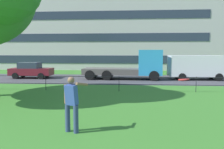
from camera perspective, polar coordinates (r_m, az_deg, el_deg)
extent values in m
cube|color=#424247|center=(21.59, 2.60, -1.13)|extent=(80.00, 7.86, 0.01)
cylinder|color=black|center=(15.92, -16.26, -2.00)|extent=(0.04, 0.04, 1.00)
cylinder|color=black|center=(14.91, 1.76, -2.28)|extent=(0.04, 0.04, 1.00)
cylinder|color=black|center=(15.49, 20.32, -2.34)|extent=(0.04, 0.04, 1.00)
cylinder|color=black|center=(14.92, 1.76, -2.47)|extent=(39.45, 0.03, 0.03)
cylinder|color=black|center=(14.86, 1.77, -0.56)|extent=(39.45, 0.03, 0.03)
cylinder|color=navy|center=(7.61, -11.05, -10.63)|extent=(0.16, 0.16, 0.90)
cylinder|color=navy|center=(7.43, -9.03, -11.00)|extent=(0.16, 0.16, 0.90)
cube|color=#334C99|center=(7.33, -10.16, -5.05)|extent=(0.44, 0.40, 0.66)
sphere|color=brown|center=(7.26, -10.22, -1.40)|extent=(0.22, 0.22, 0.22)
cylinder|color=brown|center=(7.42, -7.57, -2.41)|extent=(0.31, 0.62, 0.20)
cylinder|color=brown|center=(7.46, -11.57, -4.81)|extent=(0.09, 0.09, 0.62)
cylinder|color=red|center=(6.05, 17.54, -1.20)|extent=(0.38, 0.38, 0.05)
cube|color=maroon|center=(23.58, -19.52, 0.68)|extent=(4.03, 1.78, 0.68)
cube|color=#2D3847|center=(23.59, -19.90, 2.18)|extent=(1.93, 1.56, 0.56)
cylinder|color=black|center=(23.91, -16.00, 0.04)|extent=(0.60, 0.21, 0.60)
cylinder|color=black|center=(22.40, -17.36, -0.37)|extent=(0.60, 0.21, 0.60)
cylinder|color=black|center=(24.84, -21.41, 0.07)|extent=(0.60, 0.21, 0.60)
cylinder|color=black|center=(23.39, -23.06, -0.32)|extent=(0.60, 0.21, 0.60)
cube|color=#2D99D1|center=(21.41, 9.49, 3.03)|extent=(2.18, 2.37, 2.30)
cube|color=#283342|center=(21.47, 11.89, 3.91)|extent=(0.18, 1.84, 0.87)
cube|color=#56514C|center=(21.59, -0.27, 0.81)|extent=(5.28, 2.48, 0.56)
cylinder|color=black|center=(22.57, 10.10, 0.23)|extent=(0.91, 0.33, 0.90)
cylinder|color=black|center=(20.46, 10.47, -0.34)|extent=(0.91, 0.33, 0.90)
cylinder|color=black|center=(22.69, -0.61, 0.34)|extent=(0.91, 0.33, 0.90)
cylinder|color=black|center=(20.60, -1.33, -0.20)|extent=(0.91, 0.33, 0.90)
cylinder|color=black|center=(22.93, -4.48, 0.38)|extent=(0.91, 0.33, 0.90)
cylinder|color=black|center=(20.87, -5.58, -0.15)|extent=(0.91, 0.33, 0.90)
cube|color=white|center=(22.38, 20.37, 2.07)|extent=(5.05, 2.10, 1.90)
cube|color=#283342|center=(23.04, 25.15, 2.81)|extent=(0.17, 1.67, 0.76)
cylinder|color=black|center=(23.88, 23.51, -0.13)|extent=(0.69, 0.26, 0.68)
cylinder|color=black|center=(22.16, 25.20, -0.62)|extent=(0.69, 0.26, 0.68)
cylinder|color=black|center=(22.95, 16.01, -0.09)|extent=(0.69, 0.26, 0.68)
cylinder|color=black|center=(21.15, 17.16, -0.60)|extent=(0.69, 0.26, 0.68)
cube|color=#B7B2AD|center=(39.01, -3.28, 13.05)|extent=(37.34, 13.93, 15.12)
cube|color=#283342|center=(31.80, -4.91, 3.78)|extent=(31.37, 0.06, 1.10)
cube|color=#283342|center=(31.84, -4.96, 9.23)|extent=(31.37, 0.06, 1.10)
cube|color=#283342|center=(32.17, -5.01, 14.61)|extent=(31.37, 0.06, 1.10)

